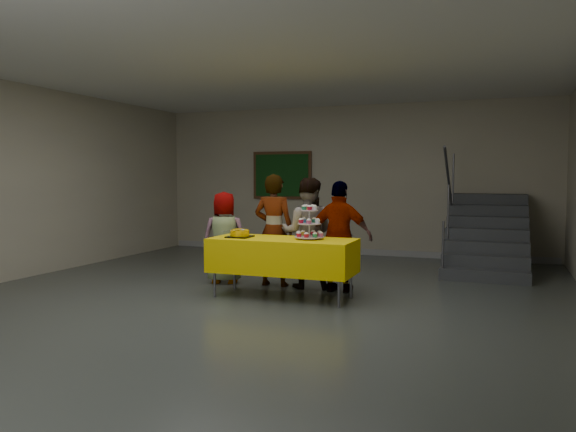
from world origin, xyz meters
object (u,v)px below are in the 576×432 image
at_px(bake_table, 283,255).
at_px(bear_cake, 240,233).
at_px(schoolchild_a, 224,237).
at_px(schoolchild_d, 340,237).
at_px(schoolchild_b, 274,230).
at_px(noticeboard, 282,175).
at_px(staircase, 487,240).
at_px(schoolchild_c, 307,233).
at_px(cupcake_stand, 309,225).

xyz_separation_m(bake_table, bear_cake, (-0.58, -0.06, 0.27)).
height_order(bear_cake, schoolchild_a, schoolchild_a).
bearing_deg(schoolchild_d, bear_cake, 30.34).
height_order(schoolchild_b, noticeboard, noticeboard).
xyz_separation_m(schoolchild_d, staircase, (1.82, 2.86, -0.27)).
xyz_separation_m(schoolchild_b, staircase, (2.83, 2.75, -0.32)).
distance_m(schoolchild_b, noticeboard, 3.89).
relative_size(bake_table, bear_cake, 5.25).
bearing_deg(noticeboard, schoolchild_a, -81.96).
xyz_separation_m(bear_cake, schoolchild_c, (0.68, 0.77, -0.05)).
relative_size(cupcake_stand, noticeboard, 0.34).
distance_m(cupcake_stand, noticeboard, 4.74).
relative_size(schoolchild_d, staircase, 0.63).
bearing_deg(noticeboard, schoolchild_c, -63.55).
height_order(bear_cake, staircase, staircase).
height_order(bake_table, schoolchild_b, schoolchild_b).
bearing_deg(schoolchild_a, bake_table, 135.56).
bearing_deg(schoolchild_b, bake_table, 118.21).
xyz_separation_m(schoolchild_b, schoolchild_c, (0.50, 0.01, -0.03)).
bearing_deg(schoolchild_a, cupcake_stand, 143.14).
relative_size(bear_cake, schoolchild_a, 0.26).
height_order(bake_table, schoolchild_c, schoolchild_c).
height_order(schoolchild_c, noticeboard, noticeboard).
bearing_deg(noticeboard, cupcake_stand, -64.36).
distance_m(bake_table, schoolchild_c, 0.75).
bearing_deg(cupcake_stand, schoolchild_b, 139.46).
xyz_separation_m(schoolchild_a, staircase, (3.60, 2.82, -0.19)).
distance_m(bear_cake, noticeboard, 4.55).
relative_size(bear_cake, noticeboard, 0.28).
bearing_deg(schoolchild_d, schoolchild_b, -4.35).
distance_m(schoolchild_a, schoolchild_b, 0.78).
relative_size(bear_cake, schoolchild_c, 0.23).
xyz_separation_m(schoolchild_c, staircase, (2.33, 2.74, -0.29)).
relative_size(bake_table, schoolchild_c, 1.21).
xyz_separation_m(cupcake_stand, bear_cake, (-0.93, -0.12, -0.12)).
height_order(schoolchild_a, schoolchild_c, schoolchild_c).
bearing_deg(cupcake_stand, staircase, 58.51).
bearing_deg(cupcake_stand, noticeboard, 115.64).
bearing_deg(bake_table, staircase, 54.88).
distance_m(schoolchild_c, schoolchild_d, 0.52).
height_order(bake_table, bear_cake, bear_cake).
relative_size(bear_cake, schoolchild_b, 0.22).
relative_size(cupcake_stand, bear_cake, 1.24).
distance_m(bake_table, staircase, 4.22).
bearing_deg(bake_table, cupcake_stand, 9.09).
xyz_separation_m(cupcake_stand, staircase, (2.08, 3.40, -0.46)).
xyz_separation_m(bear_cake, schoolchild_b, (0.18, 0.76, -0.02)).
bearing_deg(schoolchild_d, staircase, -121.03).
xyz_separation_m(cupcake_stand, noticeboard, (-2.03, 4.23, 0.65)).
distance_m(bake_table, bear_cake, 0.65).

